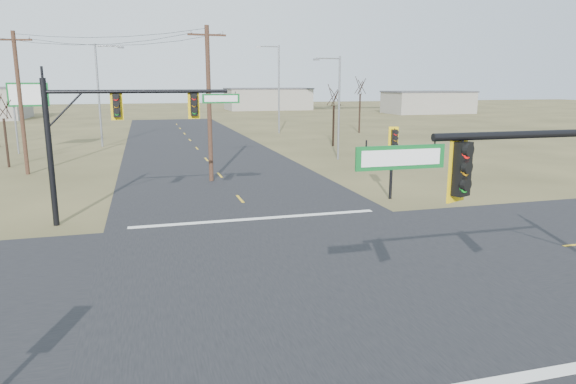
{
  "coord_description": "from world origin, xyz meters",
  "views": [
    {
      "loc": [
        -5.02,
        -16.01,
        6.45
      ],
      "look_at": [
        -0.26,
        1.0,
        2.69
      ],
      "focal_mm": 32.0,
      "sensor_mm": 36.0,
      "label": 1
    }
  ],
  "objects_px": {
    "mast_arm_far": "(119,119)",
    "bare_tree_a": "(2,106)",
    "utility_pole_far": "(20,102)",
    "bare_tree_d": "(360,85)",
    "highway_sign": "(29,104)",
    "streetlight_c": "(101,90)",
    "utility_pole_near": "(209,103)",
    "streetlight_a": "(337,102)",
    "pedestal_signal_ne": "(394,146)",
    "streetlight_b": "(277,84)",
    "bare_tree_c": "(334,95)"
  },
  "relations": [
    {
      "from": "highway_sign",
      "to": "bare_tree_a",
      "type": "height_order",
      "value": "highway_sign"
    },
    {
      "from": "streetlight_b",
      "to": "pedestal_signal_ne",
      "type": "bearing_deg",
      "value": -84.73
    },
    {
      "from": "pedestal_signal_ne",
      "to": "utility_pole_far",
      "type": "bearing_deg",
      "value": 158.43
    },
    {
      "from": "utility_pole_far",
      "to": "bare_tree_d",
      "type": "xyz_separation_m",
      "value": [
        35.72,
        22.8,
        1.01
      ]
    },
    {
      "from": "bare_tree_a",
      "to": "bare_tree_d",
      "type": "relative_size",
      "value": 0.78
    },
    {
      "from": "streetlight_b",
      "to": "bare_tree_a",
      "type": "distance_m",
      "value": 34.69
    },
    {
      "from": "utility_pole_far",
      "to": "bare_tree_d",
      "type": "distance_m",
      "value": 42.39
    },
    {
      "from": "pedestal_signal_ne",
      "to": "bare_tree_c",
      "type": "distance_m",
      "value": 25.31
    },
    {
      "from": "mast_arm_far",
      "to": "bare_tree_a",
      "type": "xyz_separation_m",
      "value": [
        -9.29,
        19.14,
        -0.13
      ]
    },
    {
      "from": "streetlight_c",
      "to": "bare_tree_c",
      "type": "xyz_separation_m",
      "value": [
        23.02,
        -6.01,
        -0.53
      ]
    },
    {
      "from": "bare_tree_a",
      "to": "bare_tree_c",
      "type": "relative_size",
      "value": 0.89
    },
    {
      "from": "mast_arm_far",
      "to": "bare_tree_c",
      "type": "relative_size",
      "value": 1.32
    },
    {
      "from": "bare_tree_a",
      "to": "pedestal_signal_ne",
      "type": "bearing_deg",
      "value": -37.86
    },
    {
      "from": "bare_tree_a",
      "to": "utility_pole_far",
      "type": "bearing_deg",
      "value": -61.68
    },
    {
      "from": "pedestal_signal_ne",
      "to": "streetlight_c",
      "type": "relative_size",
      "value": 0.4
    },
    {
      "from": "pedestal_signal_ne",
      "to": "bare_tree_c",
      "type": "bearing_deg",
      "value": 89.33
    },
    {
      "from": "streetlight_c",
      "to": "streetlight_b",
      "type": "bearing_deg",
      "value": 10.05
    },
    {
      "from": "streetlight_b",
      "to": "streetlight_c",
      "type": "bearing_deg",
      "value": -145.75
    },
    {
      "from": "utility_pole_near",
      "to": "streetlight_b",
      "type": "xyz_separation_m",
      "value": [
        12.7,
        31.52,
        1.09
      ]
    },
    {
      "from": "pedestal_signal_ne",
      "to": "streetlight_a",
      "type": "xyz_separation_m",
      "value": [
        2.53,
        15.42,
        1.81
      ]
    },
    {
      "from": "streetlight_b",
      "to": "utility_pole_near",
      "type": "bearing_deg",
      "value": -101.53
    },
    {
      "from": "utility_pole_near",
      "to": "bare_tree_c",
      "type": "xyz_separation_m",
      "value": [
        14.81,
        16.27,
        0.05
      ]
    },
    {
      "from": "utility_pole_far",
      "to": "streetlight_a",
      "type": "height_order",
      "value": "utility_pole_far"
    },
    {
      "from": "streetlight_a",
      "to": "bare_tree_a",
      "type": "xyz_separation_m",
      "value": [
        -26.18,
        2.97,
        -0.14
      ]
    },
    {
      "from": "pedestal_signal_ne",
      "to": "bare_tree_a",
      "type": "distance_m",
      "value": 30.0
    },
    {
      "from": "utility_pole_near",
      "to": "streetlight_c",
      "type": "bearing_deg",
      "value": 110.24
    },
    {
      "from": "utility_pole_near",
      "to": "utility_pole_far",
      "type": "xyz_separation_m",
      "value": [
        -12.45,
        6.23,
        -0.04
      ]
    },
    {
      "from": "pedestal_signal_ne",
      "to": "utility_pole_near",
      "type": "relative_size",
      "value": 0.41
    },
    {
      "from": "streetlight_c",
      "to": "bare_tree_d",
      "type": "bearing_deg",
      "value": -1.68
    },
    {
      "from": "mast_arm_far",
      "to": "bare_tree_d",
      "type": "xyz_separation_m",
      "value": [
        28.52,
        38.08,
        1.33
      ]
    },
    {
      "from": "mast_arm_far",
      "to": "streetlight_a",
      "type": "relative_size",
      "value": 1.02
    },
    {
      "from": "mast_arm_far",
      "to": "bare_tree_c",
      "type": "distance_m",
      "value": 32.3
    },
    {
      "from": "streetlight_b",
      "to": "streetlight_c",
      "type": "xyz_separation_m",
      "value": [
        -20.92,
        -9.24,
        -0.51
      ]
    },
    {
      "from": "utility_pole_far",
      "to": "streetlight_b",
      "type": "height_order",
      "value": "streetlight_b"
    },
    {
      "from": "pedestal_signal_ne",
      "to": "bare_tree_c",
      "type": "xyz_separation_m",
      "value": [
        5.7,
        24.56,
        2.21
      ]
    },
    {
      "from": "utility_pole_far",
      "to": "streetlight_a",
      "type": "bearing_deg",
      "value": 2.14
    },
    {
      "from": "streetlight_b",
      "to": "bare_tree_d",
      "type": "bearing_deg",
      "value": -2.83
    },
    {
      "from": "highway_sign",
      "to": "streetlight_a",
      "type": "bearing_deg",
      "value": -32.8
    },
    {
      "from": "utility_pole_far",
      "to": "highway_sign",
      "type": "distance_m",
      "value": 12.4
    },
    {
      "from": "highway_sign",
      "to": "streetlight_c",
      "type": "relative_size",
      "value": 0.63
    },
    {
      "from": "pedestal_signal_ne",
      "to": "bare_tree_c",
      "type": "height_order",
      "value": "bare_tree_c"
    },
    {
      "from": "pedestal_signal_ne",
      "to": "bare_tree_d",
      "type": "xyz_separation_m",
      "value": [
        14.15,
        37.32,
        3.13
      ]
    },
    {
      "from": "streetlight_a",
      "to": "streetlight_b",
      "type": "xyz_separation_m",
      "value": [
        1.06,
        24.39,
        1.44
      ]
    },
    {
      "from": "mast_arm_far",
      "to": "bare_tree_a",
      "type": "bearing_deg",
      "value": 114.25
    },
    {
      "from": "highway_sign",
      "to": "bare_tree_d",
      "type": "xyz_separation_m",
      "value": [
        37.52,
        10.54,
        1.6
      ]
    },
    {
      "from": "streetlight_b",
      "to": "bare_tree_d",
      "type": "relative_size",
      "value": 1.46
    },
    {
      "from": "bare_tree_a",
      "to": "highway_sign",
      "type": "bearing_deg",
      "value": 88.09
    },
    {
      "from": "pedestal_signal_ne",
      "to": "utility_pole_far",
      "type": "xyz_separation_m",
      "value": [
        -21.57,
        14.52,
        2.12
      ]
    },
    {
      "from": "utility_pole_far",
      "to": "streetlight_b",
      "type": "relative_size",
      "value": 0.89
    },
    {
      "from": "streetlight_a",
      "to": "bare_tree_a",
      "type": "distance_m",
      "value": 26.34
    }
  ]
}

